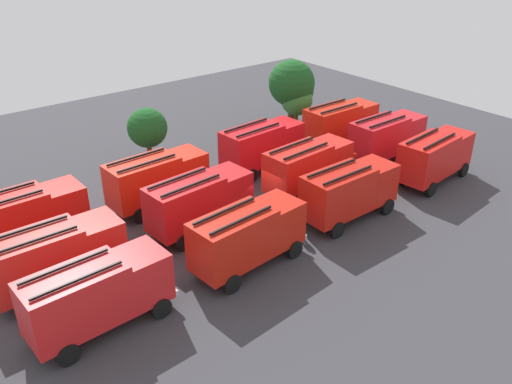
{
  "coord_description": "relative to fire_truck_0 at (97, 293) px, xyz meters",
  "views": [
    {
      "loc": [
        -20.31,
        -25.44,
        18.17
      ],
      "look_at": [
        0.0,
        0.0,
        1.4
      ],
      "focal_mm": 37.72,
      "sensor_mm": 36.0,
      "label": 1
    }
  ],
  "objects": [
    {
      "name": "fire_truck_0",
      "position": [
        0.0,
        0.0,
        0.0
      ],
      "size": [
        7.3,
        3.01,
        3.88
      ],
      "rotation": [
        0.0,
        0.0,
        0.04
      ],
      "color": "red",
      "rests_on": "ground"
    },
    {
      "name": "fire_truck_7",
      "position": [
        27.14,
        4.66,
        0.0
      ],
      "size": [
        7.22,
        2.8,
        3.88
      ],
      "rotation": [
        0.0,
        0.0,
        0.01
      ],
      "color": "red",
      "rests_on": "ground"
    },
    {
      "name": "fire_truck_3",
      "position": [
        26.74,
        -0.22,
        0.0
      ],
      "size": [
        7.39,
        3.29,
        3.88
      ],
      "rotation": [
        0.0,
        0.0,
        0.09
      ],
      "color": "red",
      "rests_on": "ground"
    },
    {
      "name": "fire_truck_6",
      "position": [
        18.03,
        4.4,
        0.0
      ],
      "size": [
        7.34,
        3.11,
        3.88
      ],
      "rotation": [
        0.0,
        0.0,
        0.06
      ],
      "color": "red",
      "rests_on": "ground"
    },
    {
      "name": "fire_truck_9",
      "position": [
        8.5,
        9.37,
        0.0
      ],
      "size": [
        7.3,
        3.02,
        3.88
      ],
      "rotation": [
        0.0,
        0.0,
        0.05
      ],
      "color": "red",
      "rests_on": "ground"
    },
    {
      "name": "firefighter_1",
      "position": [
        22.89,
        4.32,
        -1.11
      ],
      "size": [
        0.48,
        0.4,
        1.84
      ],
      "rotation": [
        0.0,
        0.0,
        5.16
      ],
      "color": "black",
      "rests_on": "ground"
    },
    {
      "name": "fire_truck_10",
      "position": [
        18.0,
        9.64,
        0.0
      ],
      "size": [
        7.35,
        3.14,
        3.88
      ],
      "rotation": [
        0.0,
        0.0,
        0.07
      ],
      "color": "red",
      "rests_on": "ground"
    },
    {
      "name": "ground_plane",
      "position": [
        13.4,
        4.65,
        -2.15
      ],
      "size": [
        63.78,
        63.78,
        0.0
      ],
      "primitive_type": "plane",
      "color": "#38383D"
    },
    {
      "name": "traffic_cone_0",
      "position": [
        17.27,
        2.36,
        -1.84
      ],
      "size": [
        0.44,
        0.44,
        0.63
      ],
      "primitive_type": "cone",
      "color": "#F2600C",
      "rests_on": "ground"
    },
    {
      "name": "tree_0",
      "position": [
        11.28,
        15.71,
        1.15
      ],
      "size": [
        3.16,
        3.16,
        4.9
      ],
      "color": "brown",
      "rests_on": "ground"
    },
    {
      "name": "tree_3",
      "position": [
        26.58,
        15.24,
        1.48
      ],
      "size": [
        3.48,
        3.48,
        5.4
      ],
      "color": "brown",
      "rests_on": "ground"
    },
    {
      "name": "fire_truck_2",
      "position": [
        17.44,
        -0.12,
        0.0
      ],
      "size": [
        7.2,
        2.76,
        3.88
      ],
      "rotation": [
        0.0,
        0.0,
        -0.0
      ],
      "color": "red",
      "rests_on": "ground"
    },
    {
      "name": "fire_truck_1",
      "position": [
        8.84,
        -0.31,
        0.0
      ],
      "size": [
        7.37,
        3.22,
        3.88
      ],
      "rotation": [
        0.0,
        0.0,
        0.08
      ],
      "color": "red",
      "rests_on": "ground"
    },
    {
      "name": "fire_truck_8",
      "position": [
        -0.31,
        9.68,
        0.0
      ],
      "size": [
        7.25,
        2.88,
        3.88
      ],
      "rotation": [
        0.0,
        0.0,
        0.02
      ],
      "color": "red",
      "rests_on": "ground"
    },
    {
      "name": "firefighter_2",
      "position": [
        32.21,
        6.84,
        -1.12
      ],
      "size": [
        0.46,
        0.32,
        1.82
      ],
      "rotation": [
        0.0,
        0.0,
        1.38
      ],
      "color": "black",
      "rests_on": "ground"
    },
    {
      "name": "fire_truck_11",
      "position": [
        26.59,
        9.33,
        0.0
      ],
      "size": [
        7.21,
        2.78,
        3.88
      ],
      "rotation": [
        0.0,
        0.0,
        0.0
      ],
      "color": "red",
      "rests_on": "ground"
    },
    {
      "name": "tree_1",
      "position": [
        25.89,
        15.03,
        2.3
      ],
      "size": [
        4.27,
        4.27,
        6.62
      ],
      "color": "brown",
      "rests_on": "ground"
    },
    {
      "name": "fire_truck_5",
      "position": [
        8.97,
        4.85,
        0.0
      ],
      "size": [
        7.37,
        3.2,
        3.88
      ],
      "rotation": [
        0.0,
        0.0,
        0.08
      ],
      "color": "red",
      "rests_on": "ground"
    },
    {
      "name": "fire_truck_4",
      "position": [
        -0.34,
        4.43,
        0.0
      ],
      "size": [
        7.2,
        2.76,
        3.88
      ],
      "rotation": [
        0.0,
        0.0,
        0.0
      ],
      "color": "red",
      "rests_on": "ground"
    },
    {
      "name": "firefighter_3",
      "position": [
        13.23,
        -0.15,
        -1.24
      ],
      "size": [
        0.48,
        0.41,
        1.64
      ],
      "rotation": [
        0.0,
        0.0,
        4.21
      ],
      "color": "black",
      "rests_on": "ground"
    },
    {
      "name": "firefighter_0",
      "position": [
        19.74,
        1.85,
        -1.15
      ],
      "size": [
        0.48,
        0.38,
        1.77
      ],
      "rotation": [
        0.0,
        0.0,
        1.95
      ],
      "color": "black",
      "rests_on": "ground"
    },
    {
      "name": "tree_2",
      "position": [
        25.92,
        14.28,
        0.88
      ],
      "size": [
        2.91,
        2.91,
        4.51
      ],
      "color": "brown",
      "rests_on": "ground"
    }
  ]
}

